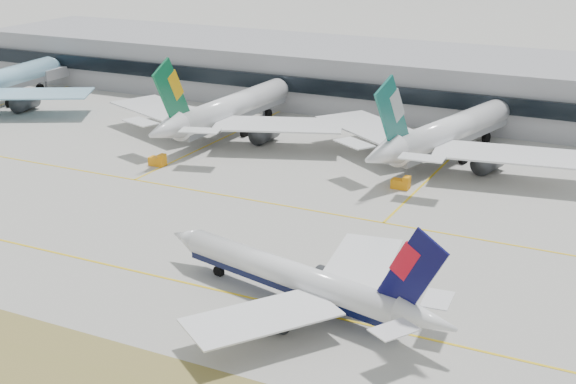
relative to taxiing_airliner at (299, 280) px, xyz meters
The scene contains 7 objects.
ground 18.18m from the taxiing_airliner, 166.44° to the left, with size 3000.00×3000.00×0.00m, color #A9A79E.
taxiing_airliner is the anchor object (origin of this frame).
widebody_eva 88.83m from the taxiing_airliner, 126.51° to the left, with size 63.19×61.70×22.53m.
widebody_cathay 74.07m from the taxiing_airliner, 90.55° to the left, with size 61.35×61.11×22.47m.
terminal 120.30m from the taxiing_airliner, 98.25° to the left, with size 280.00×43.10×15.00m.
gse_c 52.91m from the taxiing_airliner, 93.53° to the left, with size 3.55×2.00×2.60m.
gse_b 69.86m from the taxiing_airliner, 140.75° to the left, with size 3.55×2.00×2.60m.
Camera 1 is at (59.30, -92.45, 50.95)m, focal length 50.00 mm.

